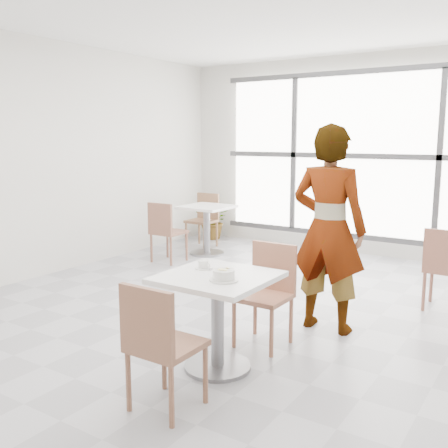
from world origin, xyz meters
The scene contains 15 objects.
floor centered at (0.00, 0.00, 0.00)m, with size 7.00×7.00×0.00m, color #9E9EA5.
wall_back centered at (0.00, 3.50, 1.50)m, with size 6.00×6.00×0.00m, color silver.
wall_left centered at (-3.00, 0.00, 1.50)m, with size 7.00×7.00×0.00m, color silver.
window centered at (0.00, 3.44, 1.50)m, with size 4.60×0.07×2.52m.
main_table centered at (0.41, -1.02, 0.52)m, with size 0.80×0.80×0.75m.
chair_near centered at (0.46, -1.76, 0.50)m, with size 0.42×0.42×0.87m.
chair_far centered at (0.48, -0.34, 0.50)m, with size 0.42×0.42×0.87m.
oatmeal_bowl centered at (0.54, -1.12, 0.79)m, with size 0.21×0.21×0.10m.
coffee_cup centered at (0.22, -0.93, 0.78)m, with size 0.16×0.13×0.07m.
person centered at (0.79, 0.24, 0.95)m, with size 0.69×0.45×1.90m, color black.
bg_table_left centered at (-1.94, 2.16, 0.49)m, with size 0.70×0.70×0.75m.
bg_chair_left_near centered at (-2.12, 1.39, 0.50)m, with size 0.42×0.42×0.87m.
bg_chair_left_far centered at (-2.30, 2.61, 0.50)m, with size 0.42×0.42×0.87m.
bg_chair_right_near centered at (1.62, 1.36, 0.50)m, with size 0.42×0.42×0.87m.
plant_left centered at (-2.52, 3.20, 0.33)m, with size 0.59×0.51×0.66m, color #437838.
Camera 1 is at (2.50, -4.10, 1.78)m, focal length 40.89 mm.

